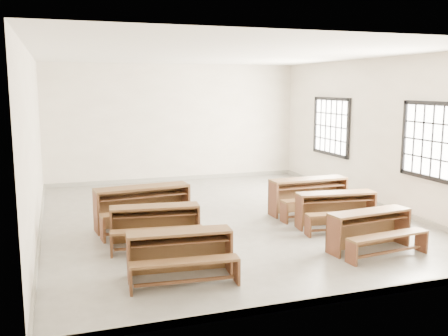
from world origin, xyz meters
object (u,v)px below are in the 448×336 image
object	(u,v)px
desk_set_0	(180,251)
desk_set_3	(371,228)
desk_set_4	(337,207)
desk_set_1	(155,223)
desk_set_2	(143,204)
desk_set_5	(310,193)

from	to	relation	value
desk_set_0	desk_set_3	xyz separation A→B (m)	(3.15, 0.13, -0.00)
desk_set_0	desk_set_4	xyz separation A→B (m)	(3.33, 1.45, 0.01)
desk_set_1	desk_set_2	size ratio (longest dim) A/B	0.84
desk_set_4	desk_set_5	size ratio (longest dim) A/B	0.94
desk_set_3	desk_set_2	bearing A→B (deg)	136.88
desk_set_1	desk_set_3	world-z (taller)	desk_set_1
desk_set_0	desk_set_3	size ratio (longest dim) A/B	1.00
desk_set_1	desk_set_3	bearing A→B (deg)	-16.68
desk_set_1	desk_set_5	size ratio (longest dim) A/B	0.93
desk_set_1	desk_set_3	size ratio (longest dim) A/B	1.03
desk_set_3	desk_set_5	size ratio (longest dim) A/B	0.91
desk_set_1	desk_set_4	xyz separation A→B (m)	(3.38, -0.05, 0.00)
desk_set_2	desk_set_3	world-z (taller)	desk_set_2
desk_set_3	desk_set_4	distance (m)	1.33
desk_set_0	desk_set_5	world-z (taller)	desk_set_5
desk_set_0	desk_set_4	bearing A→B (deg)	28.58
desk_set_4	desk_set_3	bearing A→B (deg)	-90.98
desk_set_1	desk_set_5	bearing A→B (deg)	23.21
desk_set_1	desk_set_5	xyz separation A→B (m)	(3.39, 1.02, 0.05)
desk_set_0	desk_set_1	world-z (taller)	desk_set_1
desk_set_0	desk_set_3	distance (m)	3.15
desk_set_2	desk_set_3	distance (m)	4.03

